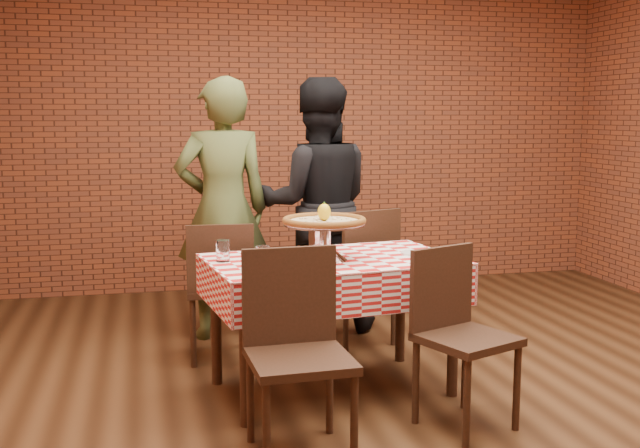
# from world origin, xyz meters

# --- Properties ---
(ground) EXTENTS (6.00, 6.00, 0.00)m
(ground) POSITION_xyz_m (0.00, 0.00, 0.00)
(ground) COLOR black
(ground) RESTS_ON ground
(back_wall) EXTENTS (5.50, 0.00, 5.50)m
(back_wall) POSITION_xyz_m (0.00, 3.00, 1.45)
(back_wall) COLOR brown
(back_wall) RESTS_ON ground
(table) EXTENTS (1.43, 0.97, 0.75)m
(table) POSITION_xyz_m (-0.44, 0.32, 0.38)
(table) COLOR #371F15
(table) RESTS_ON ground
(tablecloth) EXTENTS (1.47, 1.01, 0.23)m
(tablecloth) POSITION_xyz_m (-0.44, 0.32, 0.64)
(tablecloth) COLOR red
(tablecloth) RESTS_ON table
(pizza_stand) EXTENTS (0.52, 0.52, 0.20)m
(pizza_stand) POSITION_xyz_m (-0.49, 0.29, 0.86)
(pizza_stand) COLOR silver
(pizza_stand) RESTS_ON tablecloth
(pizza) EXTENTS (0.52, 0.52, 0.03)m
(pizza) POSITION_xyz_m (-0.49, 0.29, 0.97)
(pizza) COLOR #CAB88D
(pizza) RESTS_ON pizza_stand
(lemon) EXTENTS (0.08, 0.08, 0.09)m
(lemon) POSITION_xyz_m (-0.49, 0.29, 1.02)
(lemon) COLOR yellow
(lemon) RESTS_ON pizza
(water_glass_left) EXTENTS (0.08, 0.08, 0.12)m
(water_glass_left) POSITION_xyz_m (-0.86, 0.14, 0.82)
(water_glass_left) COLOR white
(water_glass_left) RESTS_ON tablecloth
(water_glass_right) EXTENTS (0.08, 0.08, 0.12)m
(water_glass_right) POSITION_xyz_m (-1.04, 0.37, 0.82)
(water_glass_right) COLOR white
(water_glass_right) RESTS_ON tablecloth
(side_plate) EXTENTS (0.18, 0.18, 0.01)m
(side_plate) POSITION_xyz_m (0.05, 0.33, 0.76)
(side_plate) COLOR white
(side_plate) RESTS_ON tablecloth
(sweetener_packet_a) EXTENTS (0.06, 0.04, 0.00)m
(sweetener_packet_a) POSITION_xyz_m (0.19, 0.20, 0.76)
(sweetener_packet_a) COLOR white
(sweetener_packet_a) RESTS_ON tablecloth
(sweetener_packet_b) EXTENTS (0.05, 0.04, 0.00)m
(sweetener_packet_b) POSITION_xyz_m (0.17, 0.25, 0.76)
(sweetener_packet_b) COLOR white
(sweetener_packet_b) RESTS_ON tablecloth
(condiment_caddy) EXTENTS (0.12, 0.11, 0.15)m
(condiment_caddy) POSITION_xyz_m (-0.44, 0.63, 0.83)
(condiment_caddy) COLOR silver
(condiment_caddy) RESTS_ON tablecloth
(chair_near_left) EXTENTS (0.47, 0.47, 0.93)m
(chair_near_left) POSITION_xyz_m (-0.79, -0.46, 0.47)
(chair_near_left) COLOR #371F15
(chair_near_left) RESTS_ON ground
(chair_near_right) EXTENTS (0.53, 0.53, 0.89)m
(chair_near_right) POSITION_xyz_m (0.08, -0.33, 0.44)
(chair_near_right) COLOR #371F15
(chair_near_right) RESTS_ON ground
(chair_far_left) EXTENTS (0.43, 0.43, 0.89)m
(chair_far_left) POSITION_xyz_m (-1.00, 1.05, 0.44)
(chair_far_left) COLOR #371F15
(chair_far_left) RESTS_ON ground
(chair_far_right) EXTENTS (0.57, 0.57, 0.93)m
(chair_far_right) POSITION_xyz_m (-0.08, 1.16, 0.47)
(chair_far_right) COLOR #371F15
(chair_far_right) RESTS_ON ground
(diner_olive) EXTENTS (0.69, 0.48, 1.80)m
(diner_olive) POSITION_xyz_m (-0.92, 1.52, 0.90)
(diner_olive) COLOR #485329
(diner_olive) RESTS_ON ground
(diner_black) EXTENTS (0.96, 0.79, 1.81)m
(diner_black) POSITION_xyz_m (-0.24, 1.58, 0.90)
(diner_black) COLOR black
(diner_black) RESTS_ON ground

